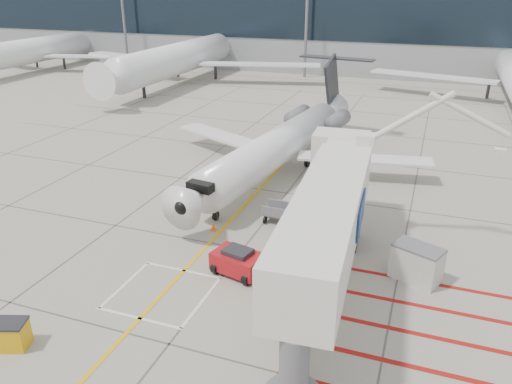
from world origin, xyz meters
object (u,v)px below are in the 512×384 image
(regional_jet, at_px, (265,135))
(jet_bridge, at_px, (326,230))
(pushback_tug, at_px, (238,261))
(spill_bin, at_px, (9,334))

(regional_jet, xyz_separation_m, jet_bridge, (6.91, -12.05, -0.07))
(jet_bridge, bearing_deg, pushback_tug, 166.31)
(jet_bridge, distance_m, spill_bin, 13.19)
(regional_jet, xyz_separation_m, spill_bin, (-3.76, -19.23, -2.99))
(jet_bridge, relative_size, pushback_tug, 7.28)
(regional_jet, xyz_separation_m, pushback_tug, (2.58, -11.30, -2.87))
(jet_bridge, distance_m, pushback_tug, 5.21)
(regional_jet, relative_size, spill_bin, 20.31)
(regional_jet, distance_m, pushback_tug, 11.94)
(jet_bridge, height_order, pushback_tug, jet_bridge)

